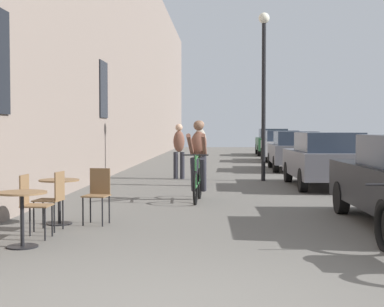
% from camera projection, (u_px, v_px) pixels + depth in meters
% --- Properties ---
extents(building_facade_left, '(0.54, 68.00, 9.33)m').
position_uv_depth(building_facade_left, '(102.00, 31.00, 18.78)').
color(building_facade_left, gray).
rests_on(building_facade_left, ground_plane).
extents(cafe_table_near, '(0.64, 0.64, 0.72)m').
position_uv_depth(cafe_table_near, '(22.00, 207.00, 7.53)').
color(cafe_table_near, black).
rests_on(cafe_table_near, ground_plane).
extents(cafe_chair_near_toward_wall, '(0.39, 0.39, 0.89)m').
position_uv_depth(cafe_chair_near_toward_wall, '(32.00, 201.00, 8.15)').
color(cafe_chair_near_toward_wall, black).
rests_on(cafe_chair_near_toward_wall, ground_plane).
extents(cafe_table_mid, '(0.64, 0.64, 0.72)m').
position_uv_depth(cafe_table_mid, '(59.00, 192.00, 9.35)').
color(cafe_table_mid, black).
rests_on(cafe_table_mid, ground_plane).
extents(cafe_chair_mid_toward_street, '(0.43, 0.43, 0.89)m').
position_uv_depth(cafe_chair_mid_toward_street, '(98.00, 192.00, 9.40)').
color(cafe_chair_mid_toward_street, black).
rests_on(cafe_chair_mid_toward_street, ground_plane).
extents(cafe_chair_mid_toward_wall, '(0.42, 0.42, 0.89)m').
position_uv_depth(cafe_chair_mid_toward_wall, '(53.00, 196.00, 8.75)').
color(cafe_chair_mid_toward_wall, black).
rests_on(cafe_chair_mid_toward_wall, ground_plane).
extents(cyclist_on_bicycle, '(0.52, 1.76, 1.74)m').
position_uv_depth(cyclist_on_bicycle, '(198.00, 163.00, 12.42)').
color(cyclist_on_bicycle, black).
rests_on(cyclist_on_bicycle, ground_plane).
extents(pedestrian_near, '(0.37, 0.28, 1.75)m').
position_uv_depth(pedestrian_near, '(200.00, 149.00, 15.60)').
color(pedestrian_near, '#26262D').
rests_on(pedestrian_near, ground_plane).
extents(pedestrian_mid, '(0.35, 0.26, 1.68)m').
position_uv_depth(pedestrian_mid, '(179.00, 148.00, 17.84)').
color(pedestrian_mid, '#26262D').
rests_on(pedestrian_mid, ground_plane).
extents(street_lamp, '(0.32, 0.32, 4.90)m').
position_uv_depth(street_lamp, '(264.00, 75.00, 17.02)').
color(street_lamp, black).
rests_on(street_lamp, ground_plane).
extents(parked_car_second, '(1.78, 4.07, 1.44)m').
position_uv_depth(parked_car_second, '(325.00, 159.00, 15.26)').
color(parked_car_second, '#595960').
rests_on(parked_car_second, ground_plane).
extents(parked_car_third, '(1.76, 4.06, 1.44)m').
position_uv_depth(parked_car_third, '(294.00, 150.00, 21.53)').
color(parked_car_third, '#595960').
rests_on(parked_car_third, ground_plane).
extents(parked_car_fourth, '(1.81, 4.12, 1.45)m').
position_uv_depth(parked_car_fourth, '(281.00, 145.00, 27.59)').
color(parked_car_fourth, '#B7B7BC').
rests_on(parked_car_fourth, ground_plane).
extents(parked_car_fifth, '(1.89, 4.34, 1.53)m').
position_uv_depth(parked_car_fifth, '(272.00, 142.00, 33.80)').
color(parked_car_fifth, '#23512D').
rests_on(parked_car_fifth, ground_plane).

